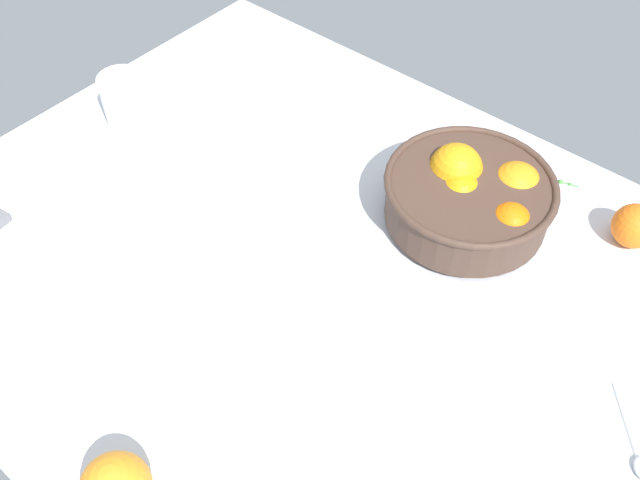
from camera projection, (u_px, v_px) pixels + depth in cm
name	position (u px, v px, depth cm)	size (l,w,h in cm)	color
ground_plane	(322.00, 278.00, 106.35)	(128.61, 97.51, 3.00)	silver
fruit_bowl	(471.00, 199.00, 108.17)	(26.60, 26.60, 11.61)	#473328
juice_glass	(126.00, 103.00, 125.12)	(7.97, 7.97, 9.88)	white
loose_orange_0	(635.00, 226.00, 106.63)	(6.98, 6.98, 6.98)	orange
spoon	(636.00, 448.00, 86.30)	(9.72, 11.06, 1.00)	silver
herb_sprig_0	(554.00, 179.00, 118.06)	(7.44, 2.61, 0.98)	#47883D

